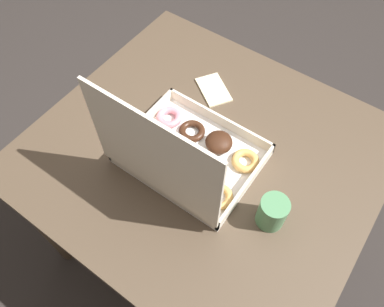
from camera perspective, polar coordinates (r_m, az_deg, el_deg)
The scene contains 5 objects.
ground_plane at distance 1.74m, azimuth 1.27°, elevation -12.74°, with size 8.00×8.00×0.00m, color #2D2826.
dining_table at distance 1.18m, azimuth 1.83°, elevation -2.39°, with size 0.97×0.89×0.73m.
donut_box at distance 1.00m, azimuth -1.56°, elevation -0.22°, with size 0.37×0.30×0.34m.
coffee_mug at distance 0.96m, azimuth 12.15°, elevation -8.70°, with size 0.07×0.07×0.09m.
paper_napkin at distance 1.23m, azimuth 3.31°, elevation 9.69°, with size 0.15×0.14×0.01m.
Camera 1 is at (-0.31, 0.51, 1.63)m, focal length 35.00 mm.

